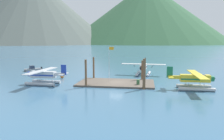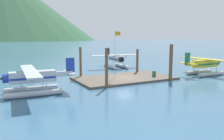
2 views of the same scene
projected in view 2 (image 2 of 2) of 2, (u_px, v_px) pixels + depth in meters
The scene contains 13 objects.
ground_plane at pixel (124, 79), 33.46m from camera, with size 1200.00×1200.00×0.00m, color #38607F.
dock_platform at pixel (124, 78), 33.43m from camera, with size 14.32×8.11×0.30m, color brown.
piling_near_left at pixel (107, 68), 27.49m from camera, with size 0.38×0.38×4.92m, color brown.
piling_near_right at pixel (171, 63), 32.06m from camera, with size 0.49×0.49×5.21m, color brown.
piling_far_left at pixel (81, 63), 34.15m from camera, with size 0.36×0.36×4.72m, color brown.
piling_far_right at pixel (137, 61), 38.73m from camera, with size 0.41×0.41×4.16m, color brown.
flagpole at pixel (116, 49), 32.49m from camera, with size 0.95×0.10×6.88m.
fuel_drum at pixel (154, 74), 33.89m from camera, with size 0.62×0.62×0.88m.
mooring_buoy at pixel (31, 79), 31.40m from camera, with size 0.80×0.80×0.80m, color orange.
mountain_ridge_centre_peak at pixel (1, 5), 468.86m from camera, with size 391.04×391.04×145.36m.
seaplane_yellow_stbd_aft at pixel (205, 65), 37.02m from camera, with size 7.98×10.41×3.84m.
seaplane_white_bow_right at pixel (116, 60), 45.76m from camera, with size 10.49×7.96×3.84m.
seaplane_silver_port_aft at pixel (33, 80), 24.43m from camera, with size 7.98×10.46×3.84m.
Camera 2 is at (-17.05, -28.21, 6.16)m, focal length 36.02 mm.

